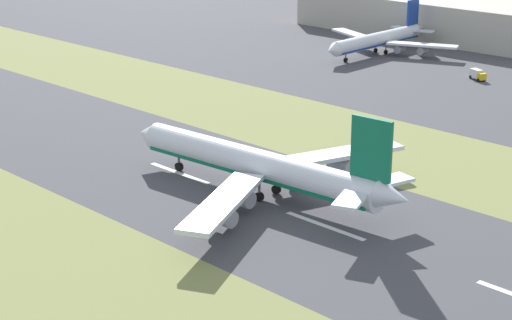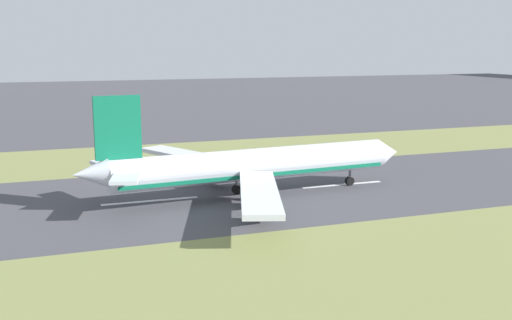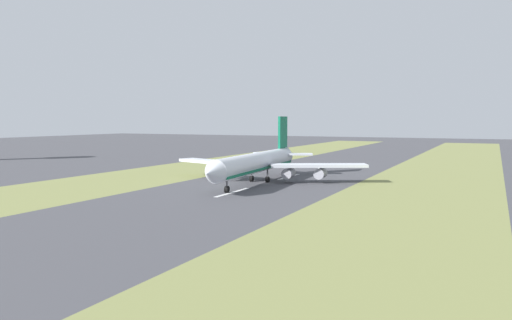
{
  "view_description": "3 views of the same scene",
  "coord_description": "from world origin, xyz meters",
  "views": [
    {
      "loc": [
        -108.49,
        -108.75,
        59.96
      ],
      "look_at": [
        2.7,
        1.68,
        7.0
      ],
      "focal_mm": 60.0,
      "sensor_mm": 36.0,
      "label": 1
    },
    {
      "loc": [
        108.61,
        -35.7,
        28.56
      ],
      "look_at": [
        2.7,
        1.68,
        7.0
      ],
      "focal_mm": 42.0,
      "sensor_mm": 36.0,
      "label": 2
    },
    {
      "loc": [
        -61.91,
        136.23,
        19.2
      ],
      "look_at": [
        2.7,
        1.68,
        7.0
      ],
      "focal_mm": 35.0,
      "sensor_mm": 36.0,
      "label": 3
    }
  ],
  "objects": [
    {
      "name": "ground_plane",
      "position": [
        0.0,
        0.0,
        0.0
      ],
      "size": [
        800.0,
        800.0,
        0.0
      ],
      "primitive_type": "plane",
      "color": "#424247"
    },
    {
      "name": "centreline_dash_mid",
      "position": [
        0.0,
        -18.32,
        0.01
      ],
      "size": [
        1.2,
        18.0,
        0.01
      ],
      "primitive_type": "cube",
      "color": "silver",
      "rests_on": "ground"
    },
    {
      "name": "grass_median_west",
      "position": [
        -45.0,
        0.0,
        0.0
      ],
      "size": [
        40.0,
        600.0,
        0.01
      ],
      "primitive_type": "cube",
      "color": "olive",
      "rests_on": "ground"
    },
    {
      "name": "airplane_main_jet",
      "position": [
        2.85,
        -0.22,
        6.02
      ],
      "size": [
        63.93,
        67.22,
        20.2
      ],
      "color": "silver",
      "rests_on": "ground"
    },
    {
      "name": "centreline_dash_far",
      "position": [
        0.0,
        21.68,
        0.01
      ],
      "size": [
        1.2,
        18.0,
        0.01
      ],
      "primitive_type": "cube",
      "color": "silver",
      "rests_on": "ground"
    },
    {
      "name": "grass_median_east",
      "position": [
        45.0,
        0.0,
        0.0
      ],
      "size": [
        40.0,
        600.0,
        0.01
      ],
      "primitive_type": "cube",
      "color": "olive",
      "rests_on": "ground"
    },
    {
      "name": "centreline_dash_near",
      "position": [
        0.0,
        -58.32,
        0.01
      ],
      "size": [
        1.2,
        18.0,
        0.01
      ],
      "primitive_type": "cube",
      "color": "silver",
      "rests_on": "ground"
    }
  ]
}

